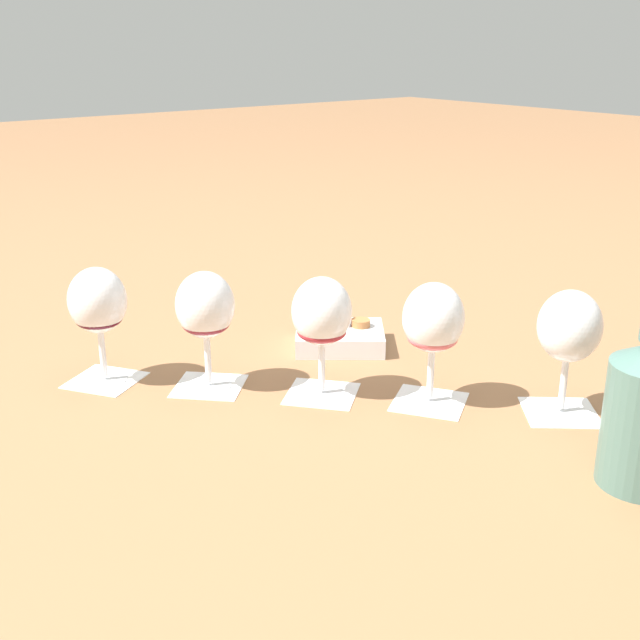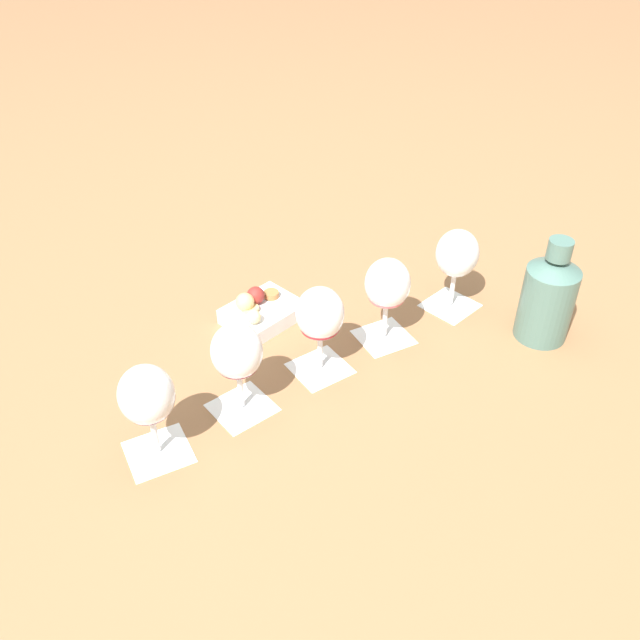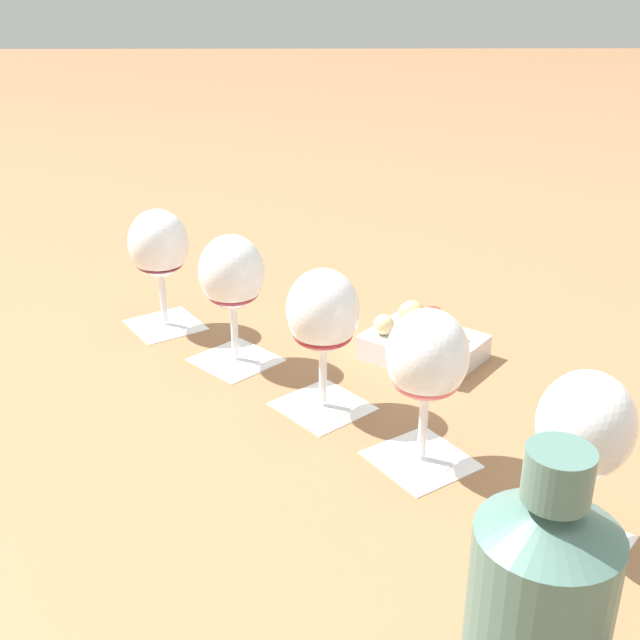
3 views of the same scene
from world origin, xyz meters
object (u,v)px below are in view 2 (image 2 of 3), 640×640
at_px(wine_glass_4, 147,399).
at_px(wine_glass_1, 387,287).
at_px(ceramic_vase, 548,296).
at_px(wine_glass_3, 237,355).
at_px(wine_glass_2, 319,317).
at_px(wine_glass_0, 457,257).
at_px(snack_dish, 261,311).

bearing_deg(wine_glass_4, wine_glass_1, 133.36).
relative_size(wine_glass_1, ceramic_vase, 0.82).
height_order(wine_glass_1, wine_glass_3, same).
height_order(wine_glass_1, wine_glass_4, same).
bearing_deg(ceramic_vase, wine_glass_2, -71.17).
bearing_deg(wine_glass_0, wine_glass_4, -47.15).
bearing_deg(wine_glass_2, wine_glass_1, 131.95).
bearing_deg(wine_glass_2, wine_glass_0, 131.70).
bearing_deg(snack_dish, wine_glass_4, -16.07).
xyz_separation_m(wine_glass_2, wine_glass_4, (0.22, -0.23, -0.00)).
bearing_deg(wine_glass_4, wine_glass_0, 132.85).
xyz_separation_m(ceramic_vase, snack_dish, (0.01, -0.52, -0.07)).
height_order(wine_glass_2, ceramic_vase, ceramic_vase).
relative_size(wine_glass_0, wine_glass_2, 1.00).
bearing_deg(wine_glass_3, wine_glass_2, 133.31).
bearing_deg(ceramic_vase, wine_glass_1, -82.71).
distance_m(wine_glass_0, snack_dish, 0.38).
relative_size(wine_glass_3, snack_dish, 0.95).
height_order(wine_glass_1, wine_glass_2, same).
xyz_separation_m(wine_glass_1, ceramic_vase, (-0.04, 0.29, -0.03)).
relative_size(wine_glass_2, wine_glass_3, 1.00).
relative_size(wine_glass_0, wine_glass_4, 1.00).
bearing_deg(wine_glass_4, wine_glass_3, 134.77).
height_order(wine_glass_1, ceramic_vase, ceramic_vase).
bearing_deg(wine_glass_1, wine_glass_0, 131.48).
distance_m(wine_glass_1, wine_glass_2, 0.15).
bearing_deg(ceramic_vase, wine_glass_4, -60.45).
relative_size(wine_glass_0, snack_dish, 0.95).
bearing_deg(snack_dish, wine_glass_0, 102.81).
distance_m(wine_glass_3, wine_glass_4, 0.15).
xyz_separation_m(wine_glass_0, wine_glass_4, (0.43, -0.46, -0.00)).
height_order(wine_glass_3, ceramic_vase, ceramic_vase).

